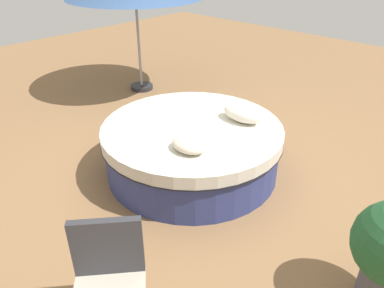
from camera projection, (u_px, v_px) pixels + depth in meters
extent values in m
plane|color=olive|center=(192.00, 169.00, 4.90)|extent=(16.00, 16.00, 0.00)
cylinder|color=navy|center=(192.00, 154.00, 4.78)|extent=(2.18, 2.18, 0.49)
cylinder|color=black|center=(192.00, 137.00, 4.66)|extent=(2.26, 2.26, 0.02)
cylinder|color=beige|center=(192.00, 132.00, 4.62)|extent=(2.25, 2.25, 0.16)
ellipsoid|color=beige|center=(189.00, 145.00, 4.03)|extent=(0.42, 0.30, 0.14)
ellipsoid|color=silver|center=(242.00, 113.00, 4.65)|extent=(0.54, 0.30, 0.21)
cube|color=#333338|center=(107.00, 247.00, 2.70)|extent=(0.39, 0.43, 0.50)
cylinder|color=#262628|center=(142.00, 87.00, 7.41)|extent=(0.44, 0.44, 0.08)
cylinder|color=#99999E|center=(138.00, 35.00, 6.91)|extent=(0.05, 0.05, 2.13)
cylinder|color=#4C4C51|center=(381.00, 287.00, 3.04)|extent=(0.38, 0.38, 0.38)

